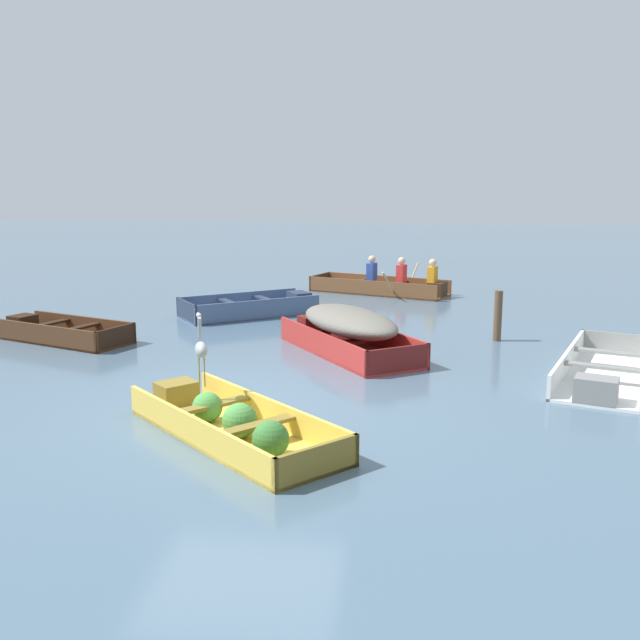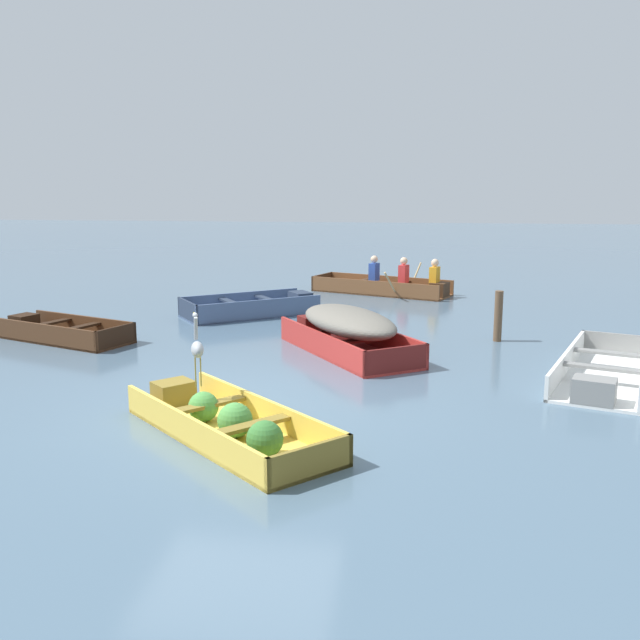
# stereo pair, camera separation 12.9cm
# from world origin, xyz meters

# --- Properties ---
(ground_plane) EXTENTS (80.00, 80.00, 0.00)m
(ground_plane) POSITION_xyz_m (0.00, 0.00, 0.00)
(ground_plane) COLOR slate
(dinghy_yellow_foreground) EXTENTS (2.83, 2.79, 0.42)m
(dinghy_yellow_foreground) POSITION_xyz_m (0.15, -1.08, 0.15)
(dinghy_yellow_foreground) COLOR #E5BC47
(dinghy_yellow_foreground) RESTS_ON ground
(skiff_white_near_moored) EXTENTS (2.17, 3.36, 0.35)m
(skiff_white_near_moored) POSITION_xyz_m (4.85, 1.74, 0.12)
(skiff_white_near_moored) COLOR white
(skiff_white_near_moored) RESTS_ON ground
(skiff_red_mid_moored) EXTENTS (2.55, 3.05, 0.75)m
(skiff_red_mid_moored) POSITION_xyz_m (1.12, 2.95, 0.44)
(skiff_red_mid_moored) COLOR #AD2D28
(skiff_red_mid_moored) RESTS_ON ground
(skiff_dark_varnish_far_moored) EXTENTS (2.64, 1.78, 0.36)m
(skiff_dark_varnish_far_moored) POSITION_xyz_m (-3.99, 3.28, 0.13)
(skiff_dark_varnish_far_moored) COLOR #4C2D19
(skiff_dark_varnish_far_moored) RESTS_ON ground
(skiff_slate_blue_outer_moored) EXTENTS (2.89, 2.52, 0.41)m
(skiff_slate_blue_outer_moored) POSITION_xyz_m (-1.07, 6.05, 0.14)
(skiff_slate_blue_outer_moored) COLOR #475B7F
(skiff_slate_blue_outer_moored) RESTS_ON ground
(rowboat_wooden_brown_with_crew) EXTENTS (3.55, 2.42, 0.93)m
(rowboat_wooden_brown_with_crew) POSITION_xyz_m (1.62, 9.19, 0.22)
(rowboat_wooden_brown_with_crew) COLOR brown
(rowboat_wooden_brown_with_crew) RESTS_ON ground
(heron_on_dinghy) EXTENTS (0.25, 0.45, 0.84)m
(heron_on_dinghy) POSITION_xyz_m (-0.30, -0.62, 0.89)
(heron_on_dinghy) COLOR olive
(heron_on_dinghy) RESTS_ON dinghy_yellow_foreground
(mooring_post) EXTENTS (0.14, 0.14, 0.89)m
(mooring_post) POSITION_xyz_m (3.65, 4.13, 0.44)
(mooring_post) COLOR brown
(mooring_post) RESTS_ON ground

